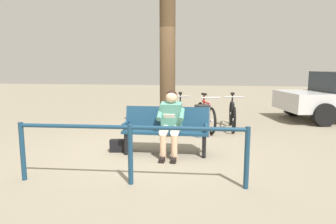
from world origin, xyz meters
TOP-DOWN VIEW (x-y plane):
  - ground_plane at (0.00, 0.00)m, footprint 40.00×40.00m
  - bench at (-0.25, 0.08)m, footprint 1.61×0.50m
  - person_reading at (-0.36, 0.24)m, footprint 0.49×0.77m
  - handbag at (0.68, 0.17)m, footprint 0.32×0.18m
  - tree_trunk at (-0.06, -1.35)m, footprint 0.36×0.36m
  - litter_bin at (-0.88, -1.33)m, footprint 0.38×0.38m
  - bicycle_orange at (-1.63, -2.37)m, footprint 0.48×1.68m
  - bicycle_blue at (-0.94, -2.12)m, footprint 0.64×1.62m
  - bicycle_black at (-0.26, -2.32)m, footprint 0.48×1.67m
  - railing_fence at (-0.00, 1.69)m, footprint 3.22×0.23m

SIDE VIEW (x-z plane):
  - ground_plane at x=0.00m, z-range 0.00..0.00m
  - handbag at x=0.68m, z-range 0.00..0.24m
  - bicycle_orange at x=-1.63m, z-range -0.11..0.83m
  - bicycle_blue at x=-0.94m, z-range -0.11..0.83m
  - bicycle_black at x=-0.26m, z-range -0.11..0.83m
  - litter_bin at x=-0.88m, z-range 0.00..0.75m
  - bench at x=-0.25m, z-range 0.07..0.94m
  - railing_fence at x=0.00m, z-range 0.17..1.02m
  - person_reading at x=-0.36m, z-range 0.06..1.27m
  - tree_trunk at x=-0.06m, z-range 0.00..3.80m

